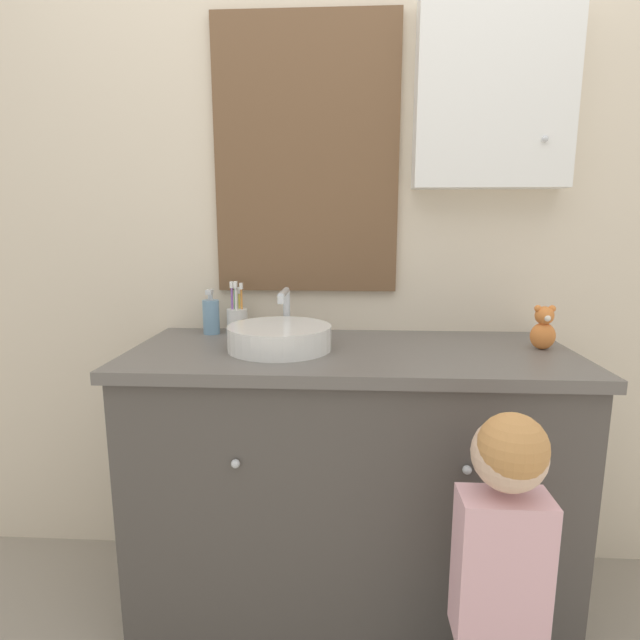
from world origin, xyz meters
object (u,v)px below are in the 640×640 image
Objects in this scene: sink_basin at (280,336)px; toothbrush_holder at (237,319)px; child_figure at (502,559)px; soap_dispenser at (211,316)px; teddy_bear at (543,329)px.

sink_basin is 0.28m from toothbrush_holder.
toothbrush_holder is 0.21× the size of child_figure.
soap_dispenser is at bearing 141.22° from child_figure.
soap_dispenser reaches higher than child_figure.
child_figure is at bearing -42.51° from toothbrush_holder.
child_figure is at bearing -39.54° from sink_basin.
toothbrush_holder is 1.00m from teddy_bear.
toothbrush_holder is at bearing 7.50° from soap_dispenser.
child_figure is 0.71m from teddy_bear.
sink_basin is 2.33× the size of soap_dispenser.
child_figure is (0.56, -0.46, -0.40)m from sink_basin.
toothbrush_holder reaches higher than soap_dispenser.
child_figure is 6.40× the size of teddy_bear.
sink_basin is at bearing 140.46° from child_figure.
teddy_bear is at bearing -10.10° from toothbrush_holder.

